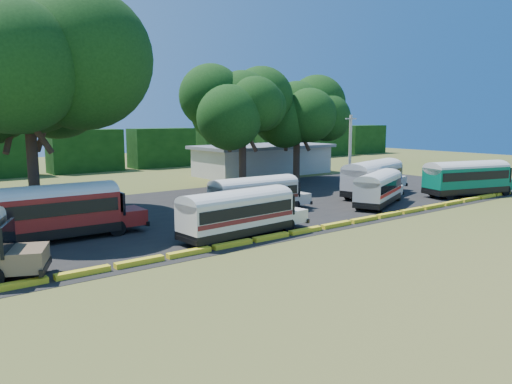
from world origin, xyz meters
TOP-DOWN VIEW (x-y plane):
  - ground at (0.00, 0.00)m, footprint 160.00×160.00m
  - asphalt_strip at (1.00, 12.00)m, footprint 64.00×24.00m
  - curb at (-0.00, 1.00)m, footprint 53.70×0.45m
  - terminal_building at (18.00, 30.00)m, footprint 19.00×9.00m
  - treeline_backdrop at (0.00, 48.00)m, footprint 130.00×4.00m
  - bus_red at (-15.82, 9.11)m, footprint 10.96×3.10m
  - bus_cream_west at (-5.87, 2.57)m, footprint 9.71×3.02m
  - bus_cream_east at (0.05, 8.44)m, footprint 9.16×2.49m
  - bus_white_red at (10.73, 4.65)m, footprint 9.30×5.75m
  - bus_white_blue at (14.70, 8.46)m, footprint 11.05×5.46m
  - bus_teal at (22.03, 2.76)m, footprint 10.89×5.37m
  - tree_west at (-14.82, 16.14)m, footprint 13.54×13.54m
  - tree_center at (7.57, 20.53)m, footprint 9.17×9.17m
  - tree_east at (16.24, 21.40)m, footprint 9.10×9.10m
  - utility_pole at (14.94, 11.83)m, footprint 1.60×0.30m

SIDE VIEW (x-z plane):
  - ground at x=0.00m, z-range 0.00..0.00m
  - asphalt_strip at x=1.00m, z-range 0.00..0.02m
  - curb at x=0.00m, z-range 0.00..0.30m
  - bus_cream_east at x=0.05m, z-range 0.20..3.19m
  - bus_white_red at x=10.73m, z-range 0.20..3.21m
  - bus_cream_west at x=-5.87m, z-range 0.21..3.35m
  - bus_teal at x=22.03m, z-range 0.26..3.74m
  - bus_white_blue at x=14.70m, z-range 0.23..3.76m
  - terminal_building at x=18.00m, z-range 0.03..4.03m
  - bus_red at x=-15.82m, z-range 0.26..3.83m
  - treeline_backdrop at x=0.00m, z-range 0.00..6.00m
  - utility_pole at x=14.94m, z-range 0.11..8.08m
  - tree_east at x=16.24m, z-range 2.59..14.56m
  - tree_center at x=7.57m, z-range 2.90..15.55m
  - tree_west at x=-14.82m, z-range 3.21..19.60m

